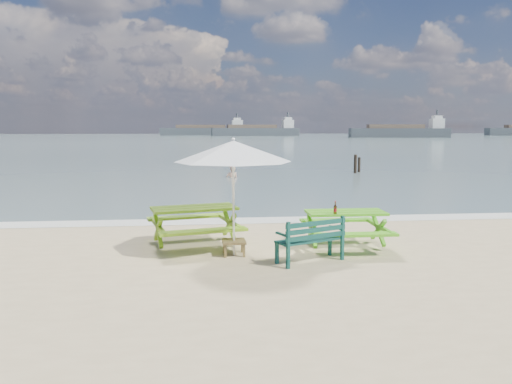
{
  "coord_description": "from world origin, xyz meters",
  "views": [
    {
      "loc": [
        -1.51,
        -8.68,
        2.55
      ],
      "look_at": [
        -0.34,
        3.0,
        1.0
      ],
      "focal_mm": 35.0,
      "sensor_mm": 36.0,
      "label": 1
    }
  ],
  "objects": [
    {
      "name": "cargo_ships",
      "position": [
        54.07,
        122.5,
        1.18
      ],
      "size": [
        146.96,
        38.58,
        4.4
      ],
      "color": "#3A3F44",
      "rests_on": "ground"
    },
    {
      "name": "beer_bottle",
      "position": [
        1.08,
        1.09,
        0.87
      ],
      "size": [
        0.07,
        0.07,
        0.26
      ],
      "color": "brown",
      "rests_on": "picnic_table_right"
    },
    {
      "name": "picnic_table_right",
      "position": [
        1.39,
        1.38,
        0.38
      ],
      "size": [
        1.64,
        1.82,
        0.78
      ],
      "color": "#4EAC1A",
      "rests_on": "ground"
    },
    {
      "name": "foam_strip",
      "position": [
        0.0,
        4.6,
        0.01
      ],
      "size": [
        22.0,
        0.9,
        0.01
      ],
      "primitive_type": "cube",
      "color": "silver",
      "rests_on": "ground"
    },
    {
      "name": "sea",
      "position": [
        0.0,
        85.0,
        0.0
      ],
      "size": [
        300.0,
        300.0,
        0.0
      ],
      "primitive_type": "plane",
      "color": "slate",
      "rests_on": "ground"
    },
    {
      "name": "side_table",
      "position": [
        -0.98,
        1.02,
        0.16
      ],
      "size": [
        0.47,
        0.47,
        0.3
      ],
      "color": "brown",
      "rests_on": "ground"
    },
    {
      "name": "swimmer",
      "position": [
        -0.23,
        16.29,
        -0.25
      ],
      "size": [
        0.68,
        0.5,
        1.71
      ],
      "color": "tan",
      "rests_on": "ground"
    },
    {
      "name": "picnic_table_left",
      "position": [
        -1.78,
        1.86,
        0.41
      ],
      "size": [
        2.19,
        2.34,
        0.85
      ],
      "color": "#73A719",
      "rests_on": "ground"
    },
    {
      "name": "patio_umbrella",
      "position": [
        -0.98,
        1.02,
        2.07
      ],
      "size": [
        2.37,
        2.37,
        2.28
      ],
      "color": "silver",
      "rests_on": "ground"
    },
    {
      "name": "mooring_pilings",
      "position": [
        6.75,
        18.04,
        0.37
      ],
      "size": [
        0.56,
        0.76,
        1.22
      ],
      "color": "black",
      "rests_on": "ground"
    },
    {
      "name": "park_bench",
      "position": [
        0.42,
        0.39,
        0.25
      ],
      "size": [
        1.39,
        0.93,
        0.82
      ],
      "color": "#0E3A33",
      "rests_on": "ground"
    }
  ]
}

